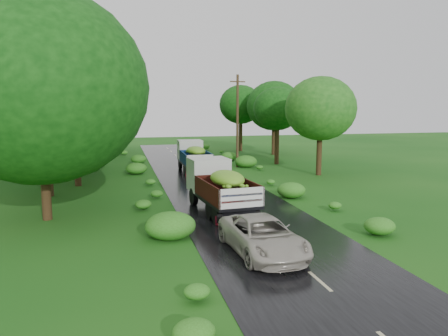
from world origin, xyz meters
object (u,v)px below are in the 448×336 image
object	(u,v)px
truck_near	(219,183)
utility_pole	(237,120)
truck_far	(193,155)
car	(263,236)

from	to	relation	value
truck_near	utility_pole	size ratio (longest dim) A/B	0.77
truck_near	utility_pole	bearing A→B (deg)	65.93
truck_far	car	distance (m)	20.93
car	truck_near	bearing A→B (deg)	87.10
truck_far	car	size ratio (longest dim) A/B	1.22
truck_far	utility_pole	bearing A→B (deg)	21.65
truck_near	truck_far	bearing A→B (deg)	80.56
truck_far	car	xyz separation A→B (m)	(-0.91, -20.89, -0.71)
car	utility_pole	size ratio (longest dim) A/B	0.60
truck_near	car	world-z (taller)	truck_near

